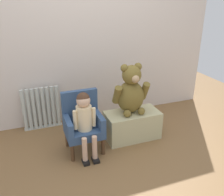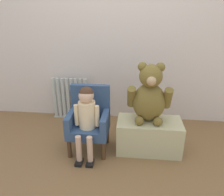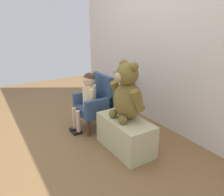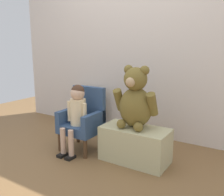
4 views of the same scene
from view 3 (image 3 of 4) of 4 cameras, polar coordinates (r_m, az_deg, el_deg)
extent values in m
plane|color=brown|center=(2.57, -11.22, -11.82)|extent=(6.00, 6.00, 0.00)
cube|color=beige|center=(2.89, 12.30, 16.62)|extent=(3.80, 0.05, 2.40)
cylinder|color=#B8BFB8|center=(3.63, 0.56, 3.01)|extent=(0.05, 0.05, 0.55)
cylinder|color=#B8BFB8|center=(3.58, 1.09, 2.77)|extent=(0.05, 0.05, 0.55)
cylinder|color=#B8BFB8|center=(3.53, 1.63, 2.53)|extent=(0.05, 0.05, 0.55)
cylinder|color=#B8BFB8|center=(3.48, 2.19, 2.28)|extent=(0.05, 0.05, 0.55)
cylinder|color=#B8BFB8|center=(3.43, 2.77, 2.02)|extent=(0.05, 0.05, 0.55)
cylinder|color=#B8BFB8|center=(3.38, 3.36, 1.76)|extent=(0.05, 0.05, 0.55)
cylinder|color=#B8BFB8|center=(3.33, 3.97, 1.48)|extent=(0.05, 0.05, 0.55)
cylinder|color=#B8BFB8|center=(3.28, 4.60, 1.20)|extent=(0.05, 0.05, 0.55)
cube|color=#B8BFB8|center=(3.55, 2.41, -2.29)|extent=(0.50, 0.05, 0.02)
cube|color=#314B71|center=(2.81, -5.03, -2.99)|extent=(0.41, 0.37, 0.10)
cube|color=#314B71|center=(2.79, -2.34, 2.27)|extent=(0.41, 0.06, 0.39)
cube|color=#314B71|center=(2.91, -6.67, 0.32)|extent=(0.06, 0.37, 0.14)
cube|color=#314B71|center=(2.61, -3.36, -1.81)|extent=(0.06, 0.37, 0.14)
cylinder|color=#4C331E|center=(2.95, -9.14, -5.18)|extent=(0.04, 0.04, 0.20)
cylinder|color=#4C331E|center=(2.66, -6.18, -7.87)|extent=(0.04, 0.04, 0.20)
cylinder|color=#4C331E|center=(3.07, -3.88, -4.00)|extent=(0.04, 0.04, 0.20)
cylinder|color=#4C331E|center=(2.79, -0.50, -6.42)|extent=(0.04, 0.04, 0.20)
cylinder|color=beige|center=(2.72, -5.90, 0.55)|extent=(0.17, 0.17, 0.28)
sphere|color=#D8AD8E|center=(2.66, -6.05, 4.70)|extent=(0.15, 0.15, 0.15)
sphere|color=#472D1E|center=(2.66, -5.96, 5.11)|extent=(0.14, 0.14, 0.14)
cylinder|color=#D8AD8E|center=(2.80, -9.71, -5.17)|extent=(0.06, 0.06, 0.27)
cube|color=black|center=(2.86, -9.91, -8.02)|extent=(0.07, 0.11, 0.03)
cylinder|color=#D8AD8E|center=(2.71, -8.82, -6.01)|extent=(0.06, 0.06, 0.27)
cube|color=black|center=(2.77, -9.04, -8.93)|extent=(0.07, 0.11, 0.03)
cylinder|color=beige|center=(2.81, -7.21, 1.06)|extent=(0.04, 0.04, 0.22)
cylinder|color=beige|center=(2.62, -5.28, -0.15)|extent=(0.04, 0.04, 0.22)
cube|color=#BCB787|center=(2.38, 3.46, -9.39)|extent=(0.67, 0.34, 0.35)
ellipsoid|color=brown|center=(2.26, 4.15, -0.66)|extent=(0.33, 0.29, 0.39)
sphere|color=brown|center=(2.17, 4.00, 6.29)|extent=(0.23, 0.23, 0.23)
sphere|color=tan|center=(2.12, 1.73, 5.53)|extent=(0.09, 0.09, 0.09)
sphere|color=brown|center=(2.23, 3.09, 8.89)|extent=(0.09, 0.09, 0.09)
sphere|color=brown|center=(2.09, 5.76, 8.15)|extent=(0.09, 0.09, 0.09)
cylinder|color=brown|center=(2.37, 1.36, 1.87)|extent=(0.08, 0.17, 0.24)
cylinder|color=brown|center=(2.10, 6.70, -0.63)|extent=(0.08, 0.17, 0.24)
sphere|color=brown|center=(2.32, 0.28, -4.06)|extent=(0.09, 0.09, 0.09)
sphere|color=brown|center=(2.18, 2.84, -5.67)|extent=(0.09, 0.09, 0.09)
camera|label=1|loc=(3.18, -58.97, 17.78)|focal=40.00mm
camera|label=2|loc=(2.05, -57.46, 14.17)|focal=35.00mm
camera|label=4|loc=(1.11, -82.55, -6.64)|focal=40.00mm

